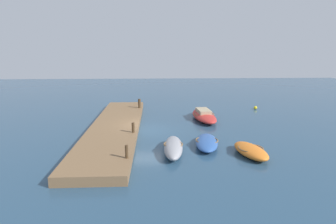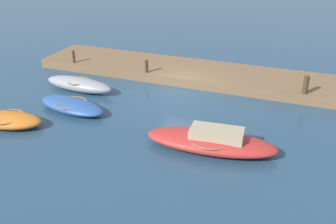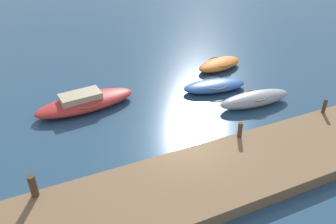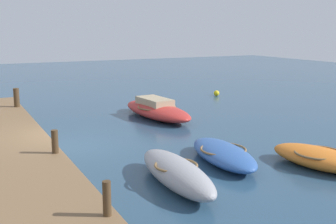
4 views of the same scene
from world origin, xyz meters
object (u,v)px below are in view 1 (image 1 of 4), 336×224
Objects in this scene: motorboat_red at (204,116)px; rowboat_blue at (207,142)px; rowboat_orange at (251,151)px; mooring_post_mid_west at (133,128)px; rowboat_grey at (173,147)px; marker_buoy at (255,108)px; mooring_post_west at (139,103)px; mooring_post_mid_east at (127,152)px.

rowboat_blue is at bearing -13.26° from motorboat_red.
rowboat_orange is (1.83, 2.47, 0.03)m from rowboat_blue.
rowboat_grey is at bearing 43.68° from mooring_post_mid_west.
rowboat_orange is 14.77m from marker_buoy.
mooring_post_west reaches higher than rowboat_orange.
rowboat_blue is 3.07m from rowboat_orange.
rowboat_blue is at bearing 71.03° from mooring_post_mid_west.
rowboat_blue is 5.22× the size of mooring_post_mid_east.
rowboat_blue is 6.17m from mooring_post_mid_east.
rowboat_orange is 4.73× the size of mooring_post_mid_west.
mooring_post_mid_east is (10.78, -6.27, 0.52)m from motorboat_red.
rowboat_orange is at bearing 100.73° from mooring_post_mid_east.
rowboat_blue is 4.25× the size of mooring_post_west.
motorboat_red is 15.03× the size of marker_buoy.
motorboat_red is 1.30× the size of rowboat_grey.
rowboat_orange is 4.62× the size of mooring_post_mid_east.
mooring_post_mid_east is at bearing -90.93° from rowboat_orange.
mooring_post_mid_west is (-3.61, -7.66, 0.60)m from rowboat_orange.
motorboat_red is 9.31m from rowboat_grey.
mooring_post_west is at bearing -145.26° from rowboat_blue.
mooring_post_west is (-11.89, -2.79, 0.64)m from rowboat_grey.
mooring_post_mid_east is (3.28, -5.19, 0.64)m from rowboat_blue.
rowboat_grey is 5.73× the size of mooring_post_mid_west.
rowboat_orange is (0.69, 4.87, -0.06)m from rowboat_grey.
marker_buoy is at bearing 128.44° from mooring_post_mid_west.
motorboat_red reaches higher than marker_buoy.
rowboat_grey is 11.55× the size of marker_buoy.
rowboat_blue is 11.96m from mooring_post_west.
rowboat_orange is at bearing 3.41° from motorboat_red.
mooring_post_mid_west is 16.44m from marker_buoy.
mooring_post_west reaches higher than mooring_post_mid_east.
rowboat_orange is at bearing 64.75° from mooring_post_mid_west.
mooring_post_west is 2.54× the size of marker_buoy.
mooring_post_mid_west reaches higher than rowboat_grey.
mooring_post_mid_east is at bearing 0.00° from mooring_post_west.
marker_buoy is at bearing 146.04° from rowboat_grey.
marker_buoy is at bearing 95.52° from mooring_post_west.
motorboat_red is 9.43m from rowboat_orange.
mooring_post_mid_east is at bearing -48.93° from rowboat_grey.
mooring_post_mid_west reaches higher than rowboat_blue.
mooring_post_west is at bearing -163.27° from rowboat_grey.
rowboat_grey is 4.55× the size of mooring_post_west.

